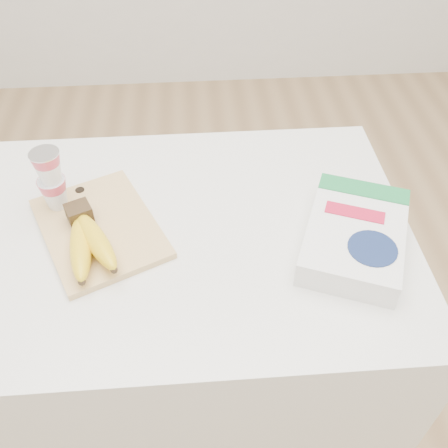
{
  "coord_description": "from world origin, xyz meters",
  "views": [
    {
      "loc": [
        0.07,
        -0.73,
        1.51
      ],
      "look_at": [
        0.12,
        -0.03,
        0.81
      ],
      "focal_mm": 40.0,
      "sensor_mm": 36.0,
      "label": 1
    }
  ],
  "objects_px": {
    "table": "(175,333)",
    "yogurt_stack": "(51,178)",
    "cutting_board": "(99,228)",
    "cereal_box": "(355,235)",
    "bananas": "(87,240)"
  },
  "relations": [
    {
      "from": "table",
      "to": "cutting_board",
      "type": "relative_size",
      "value": 3.5
    },
    {
      "from": "cereal_box",
      "to": "cutting_board",
      "type": "bearing_deg",
      "value": -167.05
    },
    {
      "from": "cereal_box",
      "to": "table",
      "type": "bearing_deg",
      "value": -168.58
    },
    {
      "from": "table",
      "to": "cereal_box",
      "type": "bearing_deg",
      "value": -10.53
    },
    {
      "from": "yogurt_stack",
      "to": "cereal_box",
      "type": "height_order",
      "value": "yogurt_stack"
    },
    {
      "from": "cutting_board",
      "to": "yogurt_stack",
      "type": "xyz_separation_m",
      "value": [
        -0.09,
        0.07,
        0.08
      ]
    },
    {
      "from": "bananas",
      "to": "yogurt_stack",
      "type": "xyz_separation_m",
      "value": [
        -0.08,
        0.13,
        0.05
      ]
    },
    {
      "from": "yogurt_stack",
      "to": "cutting_board",
      "type": "bearing_deg",
      "value": -36.67
    },
    {
      "from": "cutting_board",
      "to": "yogurt_stack",
      "type": "relative_size",
      "value": 2.1
    },
    {
      "from": "yogurt_stack",
      "to": "table",
      "type": "bearing_deg",
      "value": -19.3
    },
    {
      "from": "bananas",
      "to": "yogurt_stack",
      "type": "relative_size",
      "value": 1.56
    },
    {
      "from": "cutting_board",
      "to": "cereal_box",
      "type": "relative_size",
      "value": 0.92
    },
    {
      "from": "table",
      "to": "cutting_board",
      "type": "bearing_deg",
      "value": 175.57
    },
    {
      "from": "table",
      "to": "yogurt_stack",
      "type": "xyz_separation_m",
      "value": [
        -0.22,
        0.08,
        0.47
      ]
    },
    {
      "from": "bananas",
      "to": "table",
      "type": "bearing_deg",
      "value": 20.89
    }
  ]
}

